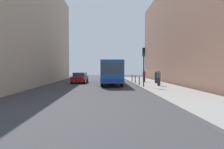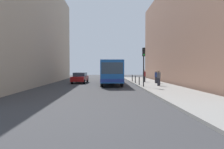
{
  "view_description": "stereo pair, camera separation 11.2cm",
  "coord_description": "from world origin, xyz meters",
  "px_view_note": "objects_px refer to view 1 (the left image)",
  "views": [
    {
      "loc": [
        -0.61,
        -22.43,
        2.11
      ],
      "look_at": [
        0.32,
        1.86,
        1.33
      ],
      "focal_mm": 32.14,
      "sensor_mm": 36.0,
      "label": 1
    },
    {
      "loc": [
        -0.5,
        -22.44,
        2.11
      ],
      "look_at": [
        0.32,
        1.86,
        1.33
      ],
      "focal_mm": 32.14,
      "sensor_mm": 36.0,
      "label": 2
    }
  ],
  "objects_px": {
    "car_beside_bus": "(80,77)",
    "bollard_far": "(132,78)",
    "bollard_near": "(139,81)",
    "bus": "(111,71)",
    "bollard_mid": "(135,79)",
    "traffic_light": "(144,60)",
    "pedestrian_near_signal": "(159,78)",
    "pedestrian_far_sidewalk": "(144,76)",
    "pedestrian_mid_sidewalk": "(156,77)"
  },
  "relations": [
    {
      "from": "traffic_light",
      "to": "bollard_mid",
      "type": "xyz_separation_m",
      "value": [
        -0.1,
        5.13,
        -2.38
      ]
    },
    {
      "from": "bollard_mid",
      "to": "pedestrian_near_signal",
      "type": "xyz_separation_m",
      "value": [
        1.94,
        -4.3,
        0.38
      ]
    },
    {
      "from": "traffic_light",
      "to": "pedestrian_near_signal",
      "type": "bearing_deg",
      "value": 24.36
    },
    {
      "from": "pedestrian_near_signal",
      "to": "bollard_near",
      "type": "bearing_deg",
      "value": -127.06
    },
    {
      "from": "bus",
      "to": "bollard_mid",
      "type": "distance_m",
      "value": 3.41
    },
    {
      "from": "bollard_near",
      "to": "pedestrian_near_signal",
      "type": "height_order",
      "value": "pedestrian_near_signal"
    },
    {
      "from": "bus",
      "to": "bollard_mid",
      "type": "height_order",
      "value": "bus"
    },
    {
      "from": "pedestrian_far_sidewalk",
      "to": "traffic_light",
      "type": "bearing_deg",
      "value": 32.04
    },
    {
      "from": "bollard_mid",
      "to": "bollard_far",
      "type": "height_order",
      "value": "same"
    },
    {
      "from": "car_beside_bus",
      "to": "bollard_far",
      "type": "relative_size",
      "value": 4.73
    },
    {
      "from": "bollard_far",
      "to": "pedestrian_far_sidewalk",
      "type": "relative_size",
      "value": 0.57
    },
    {
      "from": "car_beside_bus",
      "to": "bollard_near",
      "type": "relative_size",
      "value": 4.73
    },
    {
      "from": "bollard_near",
      "to": "bollard_mid",
      "type": "distance_m",
      "value": 3.01
    },
    {
      "from": "pedestrian_mid_sidewalk",
      "to": "bollard_mid",
      "type": "bearing_deg",
      "value": 154.66
    },
    {
      "from": "bollard_near",
      "to": "pedestrian_mid_sidewalk",
      "type": "xyz_separation_m",
      "value": [
        2.65,
        2.62,
        0.33
      ]
    },
    {
      "from": "bollard_near",
      "to": "bollard_mid",
      "type": "height_order",
      "value": "same"
    },
    {
      "from": "pedestrian_near_signal",
      "to": "pedestrian_mid_sidewalk",
      "type": "xyz_separation_m",
      "value": [
        0.71,
        3.91,
        -0.06
      ]
    },
    {
      "from": "bollard_mid",
      "to": "pedestrian_far_sidewalk",
      "type": "bearing_deg",
      "value": 51.08
    },
    {
      "from": "car_beside_bus",
      "to": "pedestrian_mid_sidewalk",
      "type": "distance_m",
      "value": 10.47
    },
    {
      "from": "traffic_light",
      "to": "pedestrian_near_signal",
      "type": "distance_m",
      "value": 2.84
    },
    {
      "from": "bollard_mid",
      "to": "bollard_far",
      "type": "xyz_separation_m",
      "value": [
        0.0,
        3.01,
        0.0
      ]
    },
    {
      "from": "bollard_mid",
      "to": "pedestrian_far_sidewalk",
      "type": "height_order",
      "value": "pedestrian_far_sidewalk"
    },
    {
      "from": "car_beside_bus",
      "to": "pedestrian_mid_sidewalk",
      "type": "height_order",
      "value": "pedestrian_mid_sidewalk"
    },
    {
      "from": "traffic_light",
      "to": "pedestrian_mid_sidewalk",
      "type": "distance_m",
      "value": 5.76
    },
    {
      "from": "bus",
      "to": "pedestrian_near_signal",
      "type": "height_order",
      "value": "bus"
    },
    {
      "from": "traffic_light",
      "to": "bollard_near",
      "type": "distance_m",
      "value": 3.19
    },
    {
      "from": "bus",
      "to": "traffic_light",
      "type": "distance_m",
      "value": 6.46
    },
    {
      "from": "bollard_near",
      "to": "traffic_light",
      "type": "bearing_deg",
      "value": -87.31
    },
    {
      "from": "bus",
      "to": "car_beside_bus",
      "type": "relative_size",
      "value": 2.45
    },
    {
      "from": "car_beside_bus",
      "to": "bollard_far",
      "type": "bearing_deg",
      "value": -170.46
    },
    {
      "from": "bollard_mid",
      "to": "pedestrian_mid_sidewalk",
      "type": "relative_size",
      "value": 0.59
    },
    {
      "from": "bus",
      "to": "car_beside_bus",
      "type": "xyz_separation_m",
      "value": [
        -4.28,
        1.91,
        -0.94
      ]
    },
    {
      "from": "traffic_light",
      "to": "bollard_far",
      "type": "xyz_separation_m",
      "value": [
        -0.1,
        8.14,
        -2.38
      ]
    },
    {
      "from": "bus",
      "to": "pedestrian_mid_sidewalk",
      "type": "height_order",
      "value": "bus"
    },
    {
      "from": "bus",
      "to": "pedestrian_near_signal",
      "type": "relative_size",
      "value": 6.41
    },
    {
      "from": "bollard_near",
      "to": "pedestrian_mid_sidewalk",
      "type": "relative_size",
      "value": 0.59
    },
    {
      "from": "pedestrian_mid_sidewalk",
      "to": "pedestrian_far_sidewalk",
      "type": "xyz_separation_m",
      "value": [
        -1.1,
        2.31,
        0.03
      ]
    },
    {
      "from": "bollard_mid",
      "to": "pedestrian_near_signal",
      "type": "relative_size",
      "value": 0.55
    },
    {
      "from": "bus",
      "to": "traffic_light",
      "type": "relative_size",
      "value": 2.69
    },
    {
      "from": "car_beside_bus",
      "to": "pedestrian_far_sidewalk",
      "type": "distance_m",
      "value": 9.06
    },
    {
      "from": "bollard_far",
      "to": "pedestrian_mid_sidewalk",
      "type": "relative_size",
      "value": 0.59
    },
    {
      "from": "car_beside_bus",
      "to": "bollard_mid",
      "type": "relative_size",
      "value": 4.73
    },
    {
      "from": "bus",
      "to": "bollard_far",
      "type": "relative_size",
      "value": 11.6
    },
    {
      "from": "bollard_near",
      "to": "bollard_far",
      "type": "height_order",
      "value": "same"
    },
    {
      "from": "bollard_far",
      "to": "pedestrian_mid_sidewalk",
      "type": "height_order",
      "value": "pedestrian_mid_sidewalk"
    },
    {
      "from": "bollard_near",
      "to": "pedestrian_near_signal",
      "type": "xyz_separation_m",
      "value": [
        1.94,
        -1.29,
        0.38
      ]
    },
    {
      "from": "traffic_light",
      "to": "pedestrian_far_sidewalk",
      "type": "height_order",
      "value": "traffic_light"
    },
    {
      "from": "bus",
      "to": "pedestrian_mid_sidewalk",
      "type": "xyz_separation_m",
      "value": [
        5.87,
        -0.65,
        -0.77
      ]
    },
    {
      "from": "car_beside_bus",
      "to": "pedestrian_far_sidewalk",
      "type": "height_order",
      "value": "pedestrian_far_sidewalk"
    },
    {
      "from": "bollard_near",
      "to": "pedestrian_mid_sidewalk",
      "type": "height_order",
      "value": "pedestrian_mid_sidewalk"
    }
  ]
}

